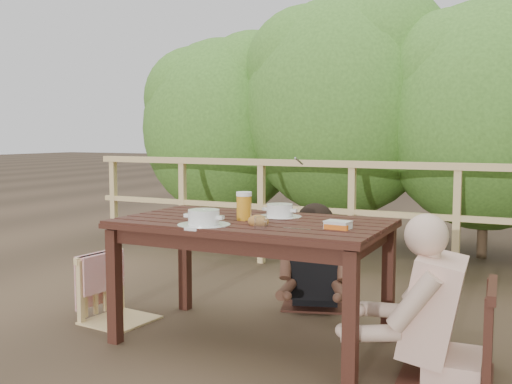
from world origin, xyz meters
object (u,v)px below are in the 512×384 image
at_px(soup_far, 280,211).
at_px(tumbler, 261,224).
at_px(diner_right, 457,245).
at_px(bread_roll, 258,221).
at_px(soup_near, 204,218).
at_px(chair_far, 315,243).
at_px(butter_tub, 338,226).
at_px(woman, 316,226).
at_px(table, 252,282).
at_px(beer_glass, 244,207).
at_px(chair_left, 119,260).
at_px(chair_right, 449,286).

relative_size(soup_far, tumbler, 3.33).
height_order(diner_right, bread_roll, diner_right).
relative_size(soup_near, soup_far, 1.10).
height_order(chair_far, diner_right, diner_right).
bearing_deg(butter_tub, woman, 121.90).
bearing_deg(table, bread_roll, -54.38).
xyz_separation_m(woman, soup_far, (0.02, -0.69, 0.19)).
relative_size(soup_far, beer_glass, 1.51).
distance_m(chair_left, bread_roll, 1.15).
bearing_deg(chair_right, tumbler, -76.96).
bearing_deg(soup_far, bread_roll, -83.95).
bearing_deg(diner_right, chair_far, 47.06).
height_order(chair_far, bread_roll, chair_far).
relative_size(bread_roll, butter_tub, 0.91).
distance_m(diner_right, beer_glass, 1.21).
height_order(chair_right, woman, woman).
distance_m(tumbler, butter_tub, 0.41).
height_order(table, soup_far, soup_far).
distance_m(diner_right, tumbler, 1.01).
bearing_deg(soup_near, chair_far, 79.08).
bearing_deg(butter_tub, chair_left, -176.42).
bearing_deg(table, beer_glass, -161.00).
bearing_deg(woman, chair_right, 121.15).
height_order(diner_right, tumbler, diner_right).
bearing_deg(tumbler, chair_far, 96.20).
distance_m(chair_far, tumbler, 1.22).
height_order(table, chair_far, chair_far).
bearing_deg(chair_far, butter_tub, -81.25).
xyz_separation_m(table, butter_tub, (0.56, -0.10, 0.39)).
distance_m(soup_far, bread_roll, 0.39).
relative_size(diner_right, tumbler, 16.92).
xyz_separation_m(table, chair_far, (0.07, 0.89, 0.10)).
bearing_deg(bread_roll, soup_far, 96.05).
xyz_separation_m(woman, tumbler, (0.13, -1.20, 0.19)).
xyz_separation_m(chair_far, bread_roll, (0.06, -1.06, 0.30)).
bearing_deg(chair_left, chair_right, -83.48).
distance_m(chair_left, butter_tub, 1.56).
distance_m(woman, butter_tub, 1.14).
bearing_deg(woman, chair_far, 72.14).
xyz_separation_m(table, beer_glass, (-0.05, -0.02, 0.45)).
xyz_separation_m(table, tumbler, (0.19, -0.29, 0.40)).
height_order(table, bread_roll, bread_roll).
bearing_deg(tumbler, chair_right, 16.40).
xyz_separation_m(table, chair_left, (-0.96, -0.04, 0.06)).
relative_size(chair_left, beer_glass, 4.65).
bearing_deg(chair_far, bread_roll, -104.80).
relative_size(woman, butter_tub, 8.54).
distance_m(bread_roll, beer_glass, 0.24).
bearing_deg(diner_right, chair_right, 86.64).
bearing_deg(soup_near, chair_right, 11.84).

